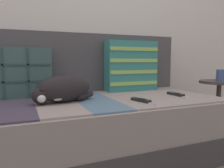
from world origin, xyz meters
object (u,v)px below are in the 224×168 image
at_px(end_table, 218,98).
at_px(sleeping_cat, 62,90).
at_px(coffee_mug, 222,75).
at_px(game_remote_far, 142,100).
at_px(throw_pillow_striped, 131,66).
at_px(throw_pillow_quilted, 16,73).
at_px(couch, 92,128).
at_px(game_remote_near, 176,94).

bearing_deg(end_table, sleeping_cat, -178.40).
bearing_deg(coffee_mug, game_remote_far, -168.21).
bearing_deg(throw_pillow_striped, throw_pillow_quilted, 179.97).
height_order(couch, throw_pillow_striped, throw_pillow_striped).
distance_m(throw_pillow_striped, game_remote_far, 0.54).
xyz_separation_m(throw_pillow_quilted, sleeping_cat, (0.26, -0.30, -0.09)).
bearing_deg(coffee_mug, throw_pillow_quilted, 169.93).
height_order(game_remote_far, coffee_mug, coffee_mug).
height_order(sleeping_cat, coffee_mug, coffee_mug).
bearing_deg(sleeping_cat, couch, 16.25).
xyz_separation_m(game_remote_near, game_remote_far, (-0.35, -0.11, -0.00)).
distance_m(game_remote_near, end_table, 0.56).
bearing_deg(throw_pillow_quilted, game_remote_near, -18.84).
bearing_deg(game_remote_far, game_remote_near, 16.89).
bearing_deg(game_remote_far, coffee_mug, 11.79).
relative_size(throw_pillow_quilted, game_remote_far, 2.36).
distance_m(sleeping_cat, game_remote_near, 0.82).
xyz_separation_m(couch, coffee_mug, (1.14, -0.05, 0.34)).
height_order(throw_pillow_striped, end_table, throw_pillow_striped).
bearing_deg(game_remote_far, throw_pillow_quilted, 146.62).
height_order(throw_pillow_quilted, end_table, throw_pillow_quilted).
bearing_deg(game_remote_near, sleeping_cat, 175.14).
bearing_deg(throw_pillow_striped, sleeping_cat, -154.81).
distance_m(sleeping_cat, coffee_mug, 1.35).
xyz_separation_m(throw_pillow_striped, coffee_mug, (0.72, -0.28, -0.08)).
height_order(throw_pillow_striped, game_remote_far, throw_pillow_striped).
xyz_separation_m(couch, sleeping_cat, (-0.21, -0.06, 0.29)).
distance_m(throw_pillow_striped, end_table, 0.82).
xyz_separation_m(throw_pillow_quilted, coffee_mug, (1.61, -0.29, -0.04)).
xyz_separation_m(sleeping_cat, game_remote_near, (0.81, -0.07, -0.07)).
relative_size(throw_pillow_striped, sleeping_cat, 1.10).
relative_size(couch, throw_pillow_quilted, 3.89).
distance_m(game_remote_near, game_remote_far, 0.37).
xyz_separation_m(game_remote_far, end_table, (0.90, 0.21, -0.09)).
bearing_deg(throw_pillow_quilted, sleeping_cat, -48.87).
bearing_deg(coffee_mug, game_remote_near, -171.66).
xyz_separation_m(sleeping_cat, coffee_mug, (1.35, 0.01, 0.05)).
height_order(game_remote_near, coffee_mug, coffee_mug).
bearing_deg(game_remote_near, game_remote_far, -163.11).
relative_size(game_remote_near, game_remote_far, 1.02).
bearing_deg(throw_pillow_quilted, coffee_mug, -10.07).
bearing_deg(game_remote_near, throw_pillow_striped, 116.66).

